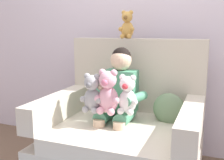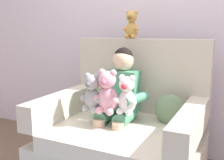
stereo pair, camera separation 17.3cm
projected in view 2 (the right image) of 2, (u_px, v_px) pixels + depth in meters
The scene contains 9 objects.
back_wall at pixel (154, 18), 2.56m from camera, with size 6.00×0.10×2.60m, color silver.
armchair at pixel (124, 138), 2.15m from camera, with size 1.19×0.97×1.11m.
seated_child at pixel (119, 94), 2.13m from camera, with size 0.45×0.39×0.82m.
plush_cream at pixel (104, 95), 2.03m from camera, with size 0.16×0.13×0.27m.
plush_grey at pixel (92, 94), 2.01m from camera, with size 0.17×0.14×0.29m.
plush_pink at pixel (107, 93), 1.97m from camera, with size 0.20×0.16×0.33m.
plush_white at pixel (127, 96), 1.95m from camera, with size 0.17×0.14×0.29m.
plush_honey_on_backrest at pixel (132, 25), 2.34m from camera, with size 0.14×0.12×0.24m.
throw_pillow at pixel (171, 111), 2.07m from camera, with size 0.26×0.12×0.26m, color slate.
Camera 2 is at (0.80, -1.81, 1.19)m, focal length 43.10 mm.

